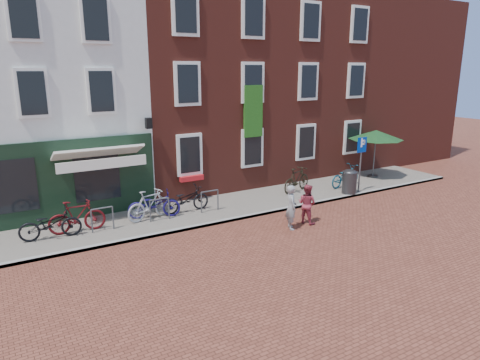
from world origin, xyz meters
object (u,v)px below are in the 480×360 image
parking_sign (361,155)px  litter_bin (350,180)px  bicycle_0 (50,224)px  bicycle_2 (154,205)px  boy (307,204)px  bicycle_4 (186,199)px  woman (291,207)px  parasol (376,133)px  bicycle_5 (297,180)px  bicycle_3 (150,205)px  bicycle_6 (345,176)px  bicycle_1 (77,217)px

parking_sign → litter_bin: bearing=173.5°
bicycle_0 → bicycle_2: same height
boy → bicycle_4: (-3.34, 3.06, -0.12)m
woman → parasol: bearing=-43.9°
litter_bin → boy: size_ratio=0.79×
boy → bicycle_5: 3.70m
boy → bicycle_0: size_ratio=0.76×
litter_bin → bicycle_5: (-1.82, 1.36, -0.04)m
parking_sign → bicycle_3: size_ratio=1.33×
boy → bicycle_3: boy is taller
litter_bin → bicycle_3: bearing=171.9°
parking_sign → bicycle_2: size_ratio=1.29×
parasol → bicycle_2: parasol is taller
woman → bicycle_4: 4.10m
litter_bin → parking_sign: bearing=-6.5°
litter_bin → parasol: parasol is taller
woman → bicycle_5: (2.81, 3.29, -0.13)m
bicycle_0 → bicycle_4: (4.78, 0.24, 0.00)m
bicycle_2 → bicycle_6: 9.03m
woman → bicycle_5: size_ratio=0.85×
parking_sign → bicycle_4: bearing=169.9°
bicycle_6 → bicycle_4: bearing=78.4°
litter_bin → bicycle_4: (-7.14, 1.30, -0.09)m
bicycle_3 → bicycle_6: 9.21m
bicycle_0 → bicycle_1: (0.84, 0.15, 0.05)m
parasol → bicycle_5: (-4.99, -0.20, -1.66)m
parasol → bicycle_1: parasol is taller
bicycle_4 → bicycle_5: size_ratio=1.03×
bicycle_0 → bicycle_4: same height
bicycle_3 → parking_sign: bearing=-111.6°
parking_sign → bicycle_6: parking_sign is taller
bicycle_2 → bicycle_5: bearing=-72.6°
bicycle_6 → bicycle_3: bearing=79.3°
litter_bin → bicycle_1: size_ratio=0.62×
boy → bicycle_1: boy is taller
parking_sign → bicycle_6: bearing=83.5°
parking_sign → bicycle_6: 1.54m
parking_sign → woman: size_ratio=1.56×
parasol → woman: (-7.80, -3.49, -1.53)m
litter_bin → woman: 5.01m
parasol → bicycle_1: 14.35m
bicycle_3 → bicycle_5: same height
bicycle_1 → woman: bearing=-112.1°
bicycle_4 → bicycle_3: bearing=91.4°
bicycle_6 → bicycle_0: bearing=80.5°
bicycle_0 → bicycle_5: (10.10, 0.30, 0.05)m
bicycle_5 → litter_bin: bearing=-144.3°
parking_sign → bicycle_5: 2.97m
parking_sign → bicycle_3: bearing=172.0°
bicycle_3 → bicycle_6: bearing=-105.4°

